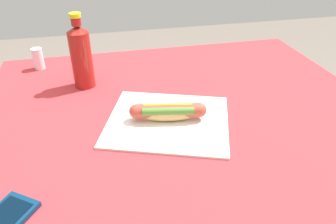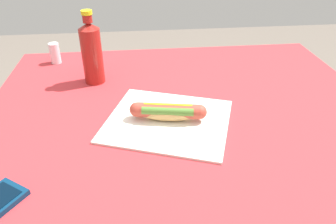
{
  "view_description": "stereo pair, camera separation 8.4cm",
  "coord_description": "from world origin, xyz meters",
  "views": [
    {
      "loc": [
        0.21,
        0.73,
        1.2
      ],
      "look_at": [
        0.05,
        0.03,
        0.76
      ],
      "focal_mm": 34.55,
      "sensor_mm": 36.0,
      "label": 1
    },
    {
      "loc": [
        0.13,
        0.74,
        1.2
      ],
      "look_at": [
        0.05,
        0.03,
        0.76
      ],
      "focal_mm": 34.55,
      "sensor_mm": 36.0,
      "label": 2
    }
  ],
  "objects": [
    {
      "name": "hot_dog",
      "position": [
        0.05,
        0.03,
        0.76
      ],
      "size": [
        0.2,
        0.07,
        0.05
      ],
      "color": "tan",
      "rests_on": "paper_wrapper"
    },
    {
      "name": "soda_bottle",
      "position": [
        0.27,
        -0.23,
        0.83
      ],
      "size": [
        0.06,
        0.06,
        0.23
      ],
      "color": "maroon",
      "rests_on": "dining_table"
    },
    {
      "name": "paper_wrapper",
      "position": [
        0.05,
        0.03,
        0.73
      ],
      "size": [
        0.39,
        0.37,
        0.01
      ],
      "primitive_type": "cube",
      "rotation": [
        0.0,
        0.0,
        -0.35
      ],
      "color": "silver",
      "rests_on": "dining_table"
    },
    {
      "name": "dining_table",
      "position": [
        0.0,
        0.0,
        0.61
      ],
      "size": [
        1.12,
        1.0,
        0.73
      ],
      "color": "brown",
      "rests_on": "ground"
    },
    {
      "name": "salt_shaker",
      "position": [
        0.42,
        -0.4,
        0.76
      ],
      "size": [
        0.04,
        0.04,
        0.07
      ],
      "primitive_type": "cylinder",
      "color": "silver",
      "rests_on": "dining_table"
    }
  ]
}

